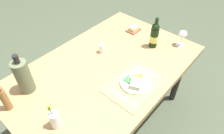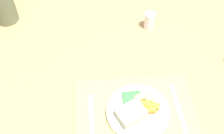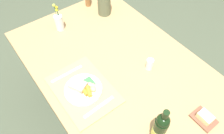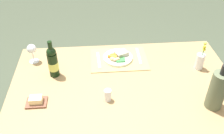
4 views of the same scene
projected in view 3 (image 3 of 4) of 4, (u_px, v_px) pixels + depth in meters
name	position (u px, v px, depth m)	size (l,w,h in m)	color
ground_plane	(117.00, 116.00, 2.00)	(8.00, 8.00, 0.00)	#424B39
dining_table	(119.00, 73.00, 1.48)	(1.57, 0.99, 0.72)	#A07E52
placemat	(83.00, 90.00, 1.32)	(0.44, 0.32, 0.01)	tan
dinner_plate	(83.00, 89.00, 1.30)	(0.23, 0.23, 0.05)	white
fork	(67.00, 74.00, 1.39)	(0.02, 0.22, 0.01)	silver
knife	(99.00, 107.00, 1.24)	(0.02, 0.21, 0.01)	silver
flower_vase	(59.00, 22.00, 1.62)	(0.06, 0.06, 0.22)	silver
salt_shaker	(150.00, 64.00, 1.40)	(0.05, 0.05, 0.08)	white
butter_dish	(205.00, 118.00, 1.18)	(0.13, 0.10, 0.05)	brown
cooler_bottle	(104.00, 0.00, 1.69)	(0.10, 0.10, 0.31)	#5B6549
wine_bottle	(160.00, 128.00, 1.05)	(0.07, 0.07, 0.28)	black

